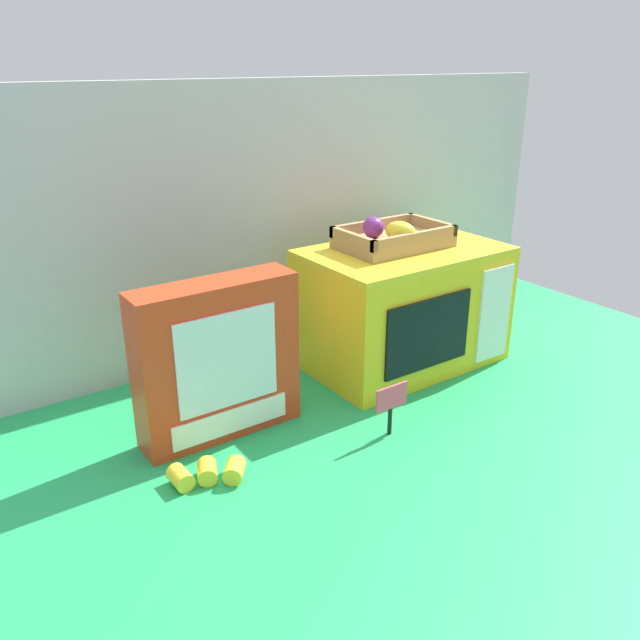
% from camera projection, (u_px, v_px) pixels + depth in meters
% --- Properties ---
extents(ground_plane, '(1.70, 1.70, 0.00)m').
position_uv_depth(ground_plane, '(353.00, 381.00, 1.40)').
color(ground_plane, '#219E54').
rests_on(ground_plane, ground).
extents(display_back_panel, '(1.61, 0.03, 0.61)m').
position_uv_depth(display_back_panel, '(282.00, 218.00, 1.50)').
color(display_back_panel, '#B7BABF').
rests_on(display_back_panel, ground).
extents(toy_microwave, '(0.43, 0.28, 0.26)m').
position_uv_depth(toy_microwave, '(402.00, 306.00, 1.45)').
color(toy_microwave, yellow).
rests_on(toy_microwave, ground).
extents(food_groups_crate, '(0.23, 0.15, 0.07)m').
position_uv_depth(food_groups_crate, '(393.00, 238.00, 1.40)').
color(food_groups_crate, '#A37F51').
rests_on(food_groups_crate, toy_microwave).
extents(cookie_set_box, '(0.30, 0.08, 0.29)m').
position_uv_depth(cookie_set_box, '(218.00, 360.00, 1.16)').
color(cookie_set_box, red).
rests_on(cookie_set_box, ground).
extents(price_sign, '(0.07, 0.01, 0.10)m').
position_uv_depth(price_sign, '(391.00, 402.00, 1.18)').
color(price_sign, black).
rests_on(price_sign, ground).
extents(loose_toy_banana, '(0.12, 0.08, 0.03)m').
position_uv_depth(loose_toy_banana, '(208.00, 473.00, 1.06)').
color(loose_toy_banana, yellow).
rests_on(loose_toy_banana, ground).
extents(loose_toy_apple, '(0.06, 0.06, 0.06)m').
position_uv_depth(loose_toy_apple, '(499.00, 317.00, 1.66)').
color(loose_toy_apple, red).
rests_on(loose_toy_apple, ground).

